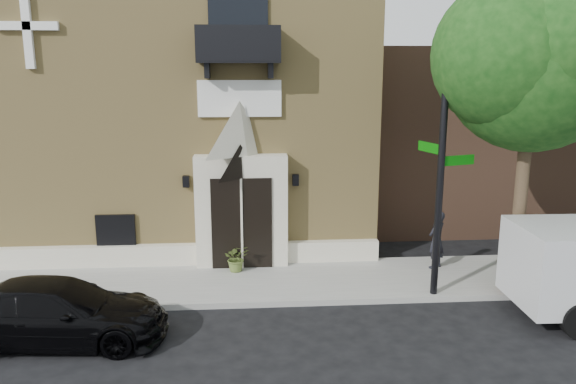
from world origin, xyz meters
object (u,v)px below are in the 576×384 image
at_px(black_sedan, 58,312).
at_px(street_sign, 441,165).
at_px(pedestrian_near, 436,240).
at_px(dumpster, 557,261).
at_px(fire_hydrant, 512,277).

bearing_deg(black_sedan, street_sign, -76.38).
bearing_deg(black_sedan, pedestrian_near, -66.88).
relative_size(black_sedan, pedestrian_near, 2.78).
xyz_separation_m(street_sign, dumpster, (3.48, 0.54, -2.73)).
distance_m(dumpster, pedestrian_near, 3.13).
distance_m(black_sedan, dumpster, 12.41).
bearing_deg(black_sedan, fire_hydrant, -78.38).
bearing_deg(street_sign, pedestrian_near, 53.44).
bearing_deg(pedestrian_near, black_sedan, -20.12).
relative_size(street_sign, dumpster, 3.46).
height_order(fire_hydrant, pedestrian_near, pedestrian_near).
relative_size(black_sedan, dumpster, 2.44).
xyz_separation_m(black_sedan, fire_hydrant, (10.76, 1.62, -0.16)).
bearing_deg(fire_hydrant, black_sedan, -171.42).
xyz_separation_m(black_sedan, pedestrian_near, (9.37, 3.42, 0.31)).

